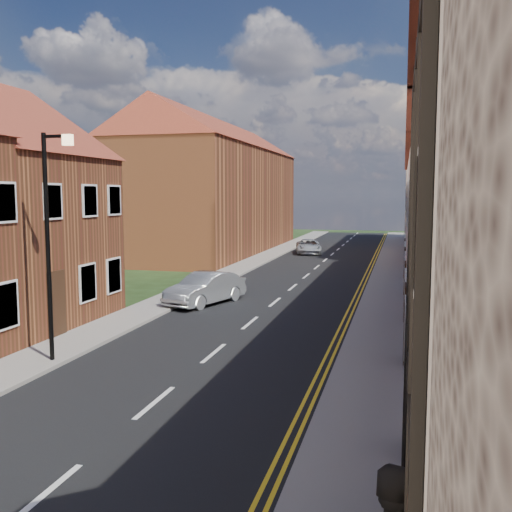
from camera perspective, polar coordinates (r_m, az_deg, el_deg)
road at (r=24.08m, az=1.89°, el=-4.65°), size 7.00×90.00×0.02m
pavement_left at (r=25.38m, az=-7.87°, el=-4.03°), size 1.80×90.00×0.12m
pavement_right at (r=23.53m, az=12.45°, el=-4.93°), size 1.80×90.00×0.12m
cottage_r_white_far at (r=27.70m, az=23.23°, el=5.57°), size 8.30×5.20×9.00m
cottage_r_cream_far at (r=33.05m, az=21.82°, el=5.64°), size 8.30×6.00×9.00m
block_right_far at (r=48.27m, az=19.56°, el=6.73°), size 8.30×24.20×10.50m
block_left_far at (r=45.45m, az=-4.08°, el=7.13°), size 8.30×24.20×10.50m
lamppost at (r=15.89m, az=-19.88°, el=2.21°), size 0.88×0.15×6.00m
car_mid at (r=23.70m, az=-5.07°, el=-3.26°), size 2.60×4.24×1.32m
car_distant at (r=43.83m, az=5.27°, el=0.94°), size 2.60×4.25×1.10m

